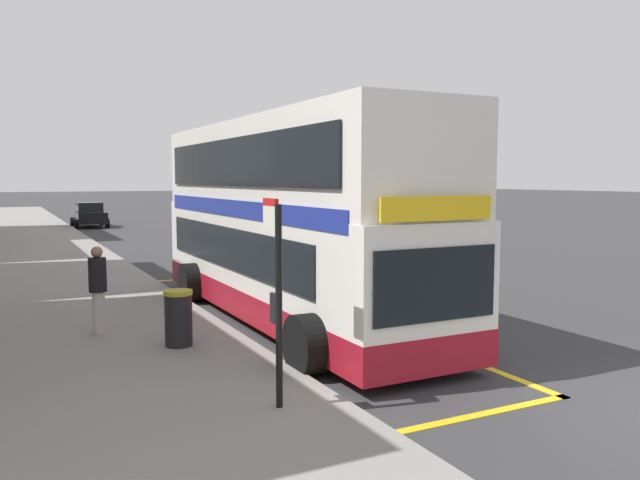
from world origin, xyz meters
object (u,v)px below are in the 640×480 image
(parked_car_teal_far, at_px, (241,219))
(parked_car_navy_distant, at_px, (355,236))
(parked_car_black_across, at_px, (89,215))
(litter_bin, at_px, (179,318))
(bus_stop_sign, at_px, (276,286))
(double_decker_bus, at_px, (287,228))
(pedestrian_waiting_near_sign, at_px, (98,286))

(parked_car_teal_far, relative_size, parked_car_navy_distant, 1.00)
(parked_car_black_across, xyz_separation_m, litter_bin, (-2.49, -32.51, -0.15))
(parked_car_black_across, bearing_deg, litter_bin, -96.90)
(bus_stop_sign, xyz_separation_m, parked_car_black_across, (2.10, 36.11, -0.95))
(bus_stop_sign, bearing_deg, double_decker_bus, 64.73)
(parked_car_navy_distant, height_order, litter_bin, parked_car_navy_distant)
(bus_stop_sign, distance_m, parked_car_teal_far, 29.28)
(bus_stop_sign, distance_m, parked_car_navy_distant, 18.00)
(parked_car_navy_distant, xyz_separation_m, litter_bin, (-10.28, -11.42, -0.15))
(parked_car_black_across, distance_m, pedestrian_waiting_near_sign, 31.16)
(parked_car_teal_far, distance_m, pedestrian_waiting_near_sign, 25.08)
(bus_stop_sign, height_order, parked_car_black_across, bus_stop_sign)
(bus_stop_sign, relative_size, pedestrian_waiting_near_sign, 1.61)
(parked_car_black_across, relative_size, pedestrian_waiting_near_sign, 2.45)
(parked_car_navy_distant, distance_m, pedestrian_waiting_near_sign, 15.09)
(litter_bin, bearing_deg, parked_car_teal_far, 67.64)
(bus_stop_sign, distance_m, pedestrian_waiting_near_sign, 5.44)
(double_decker_bus, xyz_separation_m, litter_bin, (-2.87, -1.65, -1.41))
(parked_car_teal_far, bearing_deg, litter_bin, -114.95)
(double_decker_bus, xyz_separation_m, parked_car_teal_far, (7.03, 22.43, -1.26))
(double_decker_bus, distance_m, pedestrian_waiting_near_sign, 4.15)
(parked_car_black_across, bearing_deg, pedestrian_waiting_near_sign, -99.24)
(parked_car_teal_far, height_order, pedestrian_waiting_near_sign, pedestrian_waiting_near_sign)
(double_decker_bus, height_order, parked_car_teal_far, double_decker_bus)
(bus_stop_sign, distance_m, litter_bin, 3.78)
(parked_car_navy_distant, relative_size, pedestrian_waiting_near_sign, 2.45)
(double_decker_bus, bearing_deg, parked_car_black_across, 90.71)
(pedestrian_waiting_near_sign, height_order, litter_bin, pedestrian_waiting_near_sign)
(litter_bin, bearing_deg, bus_stop_sign, -83.77)
(bus_stop_sign, bearing_deg, parked_car_teal_far, 71.03)
(bus_stop_sign, height_order, pedestrian_waiting_near_sign, bus_stop_sign)
(double_decker_bus, bearing_deg, parked_car_teal_far, 72.59)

